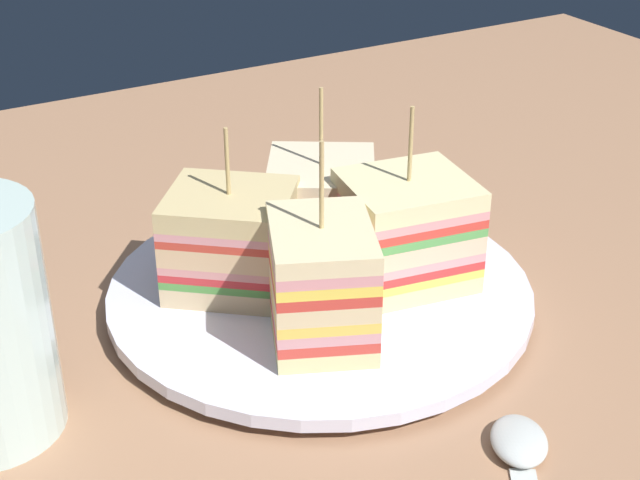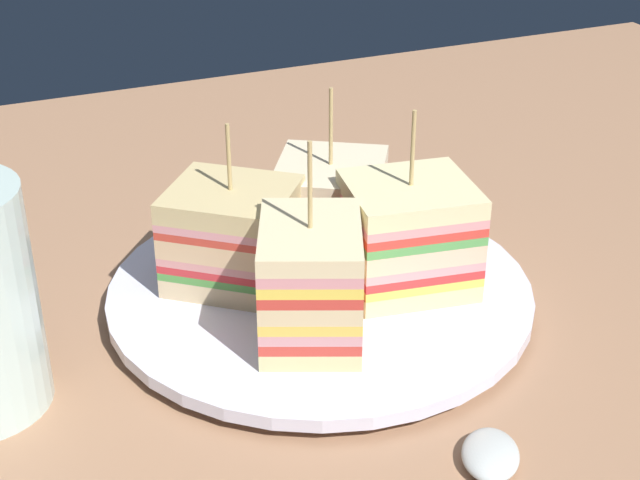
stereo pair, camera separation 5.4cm
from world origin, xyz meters
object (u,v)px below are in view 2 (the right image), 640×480
(sandwich_wedge_1, at_px, (330,205))
(spoon, at_px, (490,479))
(sandwich_wedge_0, at_px, (408,235))
(chip_pile, at_px, (322,248))
(plate, at_px, (320,293))
(sandwich_wedge_2, at_px, (234,236))
(sandwich_wedge_3, at_px, (311,282))

(sandwich_wedge_1, xyz_separation_m, spoon, (-0.01, -0.21, -0.04))
(sandwich_wedge_0, distance_m, chip_pile, 0.06)
(plate, xyz_separation_m, chip_pile, (0.01, 0.02, 0.02))
(sandwich_wedge_0, height_order, sandwich_wedge_2, sandwich_wedge_0)
(chip_pile, height_order, spoon, chip_pile)
(sandwich_wedge_0, xyz_separation_m, sandwich_wedge_3, (-0.07, -0.03, 0.00))
(sandwich_wedge_3, bearing_deg, sandwich_wedge_0, -46.37)
(sandwich_wedge_0, bearing_deg, chip_pile, -35.86)
(sandwich_wedge_0, relative_size, chip_pile, 1.53)
(sandwich_wedge_0, bearing_deg, sandwich_wedge_3, 29.28)
(sandwich_wedge_2, bearing_deg, sandwich_wedge_0, 13.57)
(sandwich_wedge_1, height_order, sandwich_wedge_2, sandwich_wedge_1)
(sandwich_wedge_0, distance_m, sandwich_wedge_1, 0.06)
(chip_pile, bearing_deg, spoon, -89.68)
(sandwich_wedge_0, height_order, sandwich_wedge_3, sandwich_wedge_3)
(plate, distance_m, sandwich_wedge_3, 0.06)
(chip_pile, bearing_deg, sandwich_wedge_1, 55.98)
(plate, height_order, chip_pile, chip_pile)
(spoon, bearing_deg, sandwich_wedge_2, 48.36)
(sandwich_wedge_3, distance_m, spoon, 0.14)
(sandwich_wedge_0, distance_m, sandwich_wedge_3, 0.08)
(sandwich_wedge_0, bearing_deg, spoon, 85.00)
(sandwich_wedge_1, relative_size, spoon, 0.83)
(sandwich_wedge_3, bearing_deg, plate, -5.82)
(plate, bearing_deg, sandwich_wedge_3, -118.68)
(sandwich_wedge_0, bearing_deg, plate, -11.31)
(sandwich_wedge_3, distance_m, chip_pile, 0.07)
(plate, relative_size, sandwich_wedge_2, 2.52)
(sandwich_wedge_2, distance_m, sandwich_wedge_3, 0.07)
(plate, bearing_deg, sandwich_wedge_0, -19.82)
(sandwich_wedge_0, xyz_separation_m, spoon, (-0.04, -0.15, -0.04))
(sandwich_wedge_1, bearing_deg, sandwich_wedge_2, -43.85)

